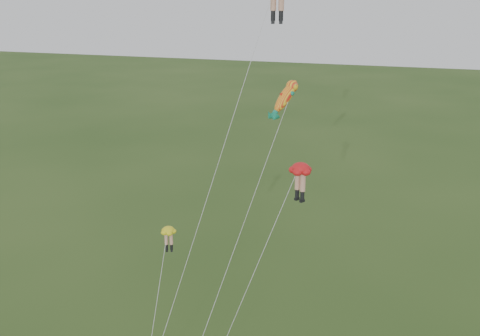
% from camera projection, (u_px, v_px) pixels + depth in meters
% --- Properties ---
extents(legs_kite_red_mid, '(5.51, 6.04, 13.43)m').
position_uv_depth(legs_kite_red_mid, '(299.00, 175.00, 30.79)').
color(legs_kite_red_mid, red).
rests_on(legs_kite_red_mid, ground).
extents(legs_kite_yellow, '(1.22, 4.93, 9.39)m').
position_uv_depth(legs_kite_yellow, '(167.00, 239.00, 32.02)').
color(legs_kite_yellow, yellow).
rests_on(legs_kite_yellow, ground).
extents(fish_kite, '(4.35, 13.30, 17.11)m').
position_uv_depth(fish_kite, '(285.00, 98.00, 37.17)').
color(fish_kite, yellow).
rests_on(fish_kite, ground).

